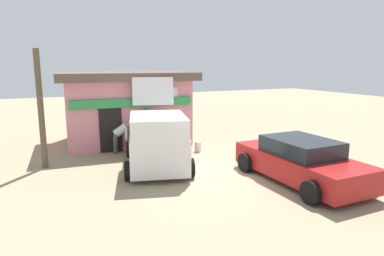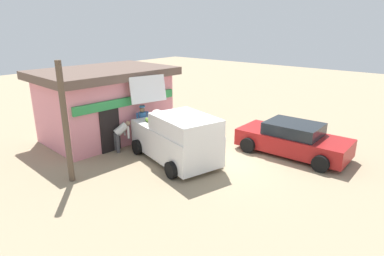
{
  "view_description": "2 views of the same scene",
  "coord_description": "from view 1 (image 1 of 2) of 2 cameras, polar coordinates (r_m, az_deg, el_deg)",
  "views": [
    {
      "loc": [
        -4.73,
        -9.74,
        3.58
      ],
      "look_at": [
        0.61,
        2.0,
        1.13
      ],
      "focal_mm": 31.74,
      "sensor_mm": 36.0,
      "label": 1
    },
    {
      "loc": [
        -9.88,
        -6.95,
        5.17
      ],
      "look_at": [
        0.26,
        1.55,
        0.94
      ],
      "focal_mm": 30.77,
      "sensor_mm": 36.0,
      "label": 2
    }
  ],
  "objects": [
    {
      "name": "paint_bucket",
      "position": [
        14.07,
        1.01,
        -3.13
      ],
      "size": [
        0.26,
        0.26,
        0.41
      ],
      "primitive_type": "cylinder",
      "color": "silver",
      "rests_on": "ground_plane"
    },
    {
      "name": "unloaded_banana_pile",
      "position": [
        14.89,
        -6.63,
        -2.5
      ],
      "size": [
        0.8,
        0.8,
        0.42
      ],
      "color": "silver",
      "rests_on": "ground_plane"
    },
    {
      "name": "storefront_bar",
      "position": [
        15.93,
        -11.01,
        3.61
      ],
      "size": [
        6.17,
        4.46,
        3.21
      ],
      "color": "pink",
      "rests_on": "ground_plane"
    },
    {
      "name": "utility_pole",
      "position": [
        12.63,
        -24.07,
        2.82
      ],
      "size": [
        0.2,
        0.2,
        4.09
      ],
      "primitive_type": "cylinder",
      "color": "brown",
      "rests_on": "ground_plane"
    },
    {
      "name": "parked_sedan",
      "position": [
        10.98,
        17.72,
        -5.34
      ],
      "size": [
        2.26,
        4.44,
        1.34
      ],
      "color": "maroon",
      "rests_on": "ground_plane"
    },
    {
      "name": "vendor_standing",
      "position": [
        14.12,
        -7.5,
        0.2
      ],
      "size": [
        0.54,
        0.44,
        1.77
      ],
      "color": "#726047",
      "rests_on": "ground_plane"
    },
    {
      "name": "customer_bending",
      "position": [
        14.06,
        -11.93,
        -0.97
      ],
      "size": [
        0.77,
        0.66,
        1.26
      ],
      "color": "#4C4C51",
      "rests_on": "ground_plane"
    },
    {
      "name": "delivery_van",
      "position": [
        11.83,
        -5.9,
        -2.08
      ],
      "size": [
        2.98,
        4.51,
        3.05
      ],
      "color": "white",
      "rests_on": "ground_plane"
    },
    {
      "name": "ground_plane",
      "position": [
        11.41,
        1.39,
        -7.55
      ],
      "size": [
        60.0,
        60.0,
        0.0
      ],
      "primitive_type": "plane",
      "color": "#9E896B"
    }
  ]
}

